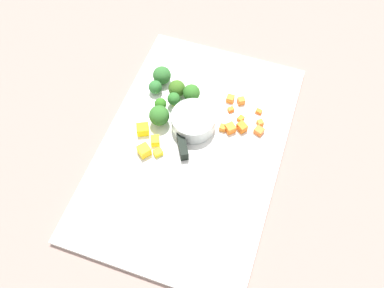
% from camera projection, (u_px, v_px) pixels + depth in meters
% --- Properties ---
extents(ground_plane, '(4.00, 4.00, 0.00)m').
position_uv_depth(ground_plane, '(192.00, 150.00, 0.85)').
color(ground_plane, gray).
extents(cutting_board, '(0.54, 0.35, 0.01)m').
position_uv_depth(cutting_board, '(192.00, 148.00, 0.85)').
color(cutting_board, white).
rests_on(cutting_board, ground_plane).
extents(prep_bowl, '(0.09, 0.09, 0.04)m').
position_uv_depth(prep_bowl, '(193.00, 121.00, 0.85)').
color(prep_bowl, '#B5BFBA').
rests_on(prep_bowl, cutting_board).
extents(chef_knife, '(0.30, 0.18, 0.02)m').
position_uv_depth(chef_knife, '(186.00, 168.00, 0.81)').
color(chef_knife, silver).
rests_on(chef_knife, cutting_board).
extents(carrot_dice_0, '(0.02, 0.02, 0.01)m').
position_uv_depth(carrot_dice_0, '(241.00, 101.00, 0.89)').
color(carrot_dice_0, orange).
rests_on(carrot_dice_0, cutting_board).
extents(carrot_dice_1, '(0.02, 0.02, 0.01)m').
position_uv_depth(carrot_dice_1, '(259.00, 131.00, 0.85)').
color(carrot_dice_1, orange).
rests_on(carrot_dice_1, cutting_board).
extents(carrot_dice_2, '(0.01, 0.01, 0.01)m').
position_uv_depth(carrot_dice_2, '(259.00, 112.00, 0.88)').
color(carrot_dice_2, orange).
rests_on(carrot_dice_2, cutting_board).
extents(carrot_dice_3, '(0.02, 0.02, 0.01)m').
position_uv_depth(carrot_dice_3, '(260.00, 123.00, 0.87)').
color(carrot_dice_3, orange).
rests_on(carrot_dice_3, cutting_board).
extents(carrot_dice_4, '(0.03, 0.03, 0.02)m').
position_uv_depth(carrot_dice_4, '(230.00, 128.00, 0.85)').
color(carrot_dice_4, orange).
rests_on(carrot_dice_4, cutting_board).
extents(carrot_dice_5, '(0.01, 0.01, 0.01)m').
position_uv_depth(carrot_dice_5, '(223.00, 128.00, 0.86)').
color(carrot_dice_5, orange).
rests_on(carrot_dice_5, cutting_board).
extents(carrot_dice_6, '(0.02, 0.02, 0.02)m').
position_uv_depth(carrot_dice_6, '(242.00, 127.00, 0.86)').
color(carrot_dice_6, orange).
rests_on(carrot_dice_6, cutting_board).
extents(carrot_dice_7, '(0.02, 0.02, 0.01)m').
position_uv_depth(carrot_dice_7, '(230.00, 99.00, 0.90)').
color(carrot_dice_7, orange).
rests_on(carrot_dice_7, cutting_board).
extents(carrot_dice_8, '(0.02, 0.01, 0.01)m').
position_uv_depth(carrot_dice_8, '(241.00, 119.00, 0.87)').
color(carrot_dice_8, orange).
rests_on(carrot_dice_8, cutting_board).
extents(carrot_dice_9, '(0.02, 0.02, 0.01)m').
position_uv_depth(carrot_dice_9, '(231.00, 110.00, 0.88)').
color(carrot_dice_9, orange).
rests_on(carrot_dice_9, cutting_board).
extents(pepper_dice_0, '(0.03, 0.03, 0.02)m').
position_uv_depth(pepper_dice_0, '(143.00, 129.00, 0.85)').
color(pepper_dice_0, yellow).
rests_on(pepper_dice_0, cutting_board).
extents(pepper_dice_1, '(0.03, 0.03, 0.02)m').
position_uv_depth(pepper_dice_1, '(144.00, 151.00, 0.83)').
color(pepper_dice_1, yellow).
rests_on(pepper_dice_1, cutting_board).
extents(pepper_dice_2, '(0.02, 0.02, 0.01)m').
position_uv_depth(pepper_dice_2, '(158.00, 153.00, 0.83)').
color(pepper_dice_2, yellow).
rests_on(pepper_dice_2, cutting_board).
extents(pepper_dice_3, '(0.02, 0.02, 0.02)m').
position_uv_depth(pepper_dice_3, '(155.00, 141.00, 0.84)').
color(pepper_dice_3, yellow).
rests_on(pepper_dice_3, cutting_board).
extents(broccoli_floret_0, '(0.04, 0.04, 0.04)m').
position_uv_depth(broccoli_floret_0, '(177.00, 89.00, 0.90)').
color(broccoli_floret_0, '#8CBA54').
rests_on(broccoli_floret_0, cutting_board).
extents(broccoli_floret_1, '(0.03, 0.03, 0.04)m').
position_uv_depth(broccoli_floret_1, '(174.00, 99.00, 0.88)').
color(broccoli_floret_1, '#95BA5A').
rests_on(broccoli_floret_1, cutting_board).
extents(broccoli_floret_2, '(0.04, 0.04, 0.04)m').
position_uv_depth(broccoli_floret_2, '(191.00, 93.00, 0.88)').
color(broccoli_floret_2, '#89AF56').
rests_on(broccoli_floret_2, cutting_board).
extents(broccoli_floret_3, '(0.03, 0.03, 0.03)m').
position_uv_depth(broccoli_floret_3, '(161.00, 104.00, 0.87)').
color(broccoli_floret_3, '#82B35F').
rests_on(broccoli_floret_3, cutting_board).
extents(broccoli_floret_4, '(0.03, 0.03, 0.03)m').
position_uv_depth(broccoli_floret_4, '(155.00, 87.00, 0.90)').
color(broccoli_floret_4, '#87B76B').
rests_on(broccoli_floret_4, cutting_board).
extents(broccoli_floret_5, '(0.04, 0.04, 0.05)m').
position_uv_depth(broccoli_floret_5, '(159.00, 116.00, 0.85)').
color(broccoli_floret_5, '#8FB956').
rests_on(broccoli_floret_5, cutting_board).
extents(broccoli_floret_6, '(0.04, 0.04, 0.04)m').
position_uv_depth(broccoli_floret_6, '(162.00, 75.00, 0.91)').
color(broccoli_floret_6, '#80B05C').
rests_on(broccoli_floret_6, cutting_board).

